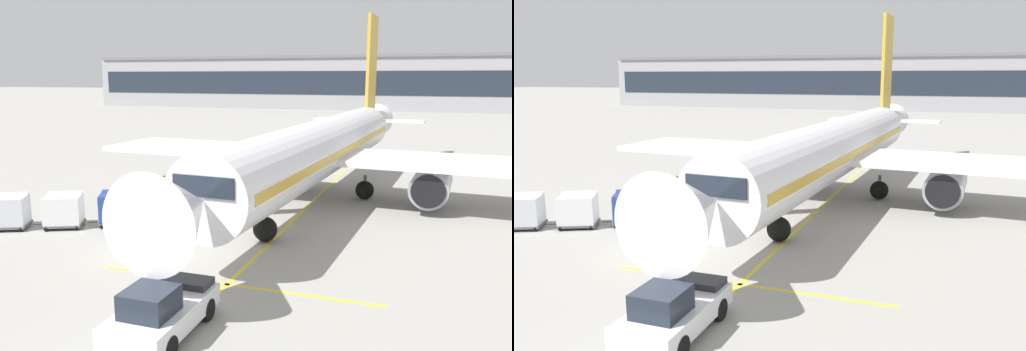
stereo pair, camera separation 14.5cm
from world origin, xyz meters
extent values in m
plane|color=#9E9B93|center=(0.00, 0.00, 0.00)|extent=(600.00, 600.00, 0.00)
cylinder|color=white|center=(5.26, 12.64, 3.51)|extent=(5.66, 31.92, 3.74)
cube|color=gold|center=(5.26, 12.64, 3.51)|extent=(5.62, 30.66, 0.45)
cone|color=white|center=(4.19, -5.08, 3.51)|extent=(3.77, 3.95, 3.55)
cone|color=white|center=(6.41, 31.47, 3.80)|extent=(3.54, 6.17, 3.18)
cube|color=white|center=(-2.96, 13.93, 2.95)|extent=(15.44, 7.25, 0.36)
cylinder|color=#93969E|center=(-1.86, 13.23, 1.61)|extent=(2.57, 4.26, 2.32)
cylinder|color=black|center=(-1.99, 11.12, 1.61)|extent=(1.97, 0.24, 1.97)
cube|color=white|center=(13.58, 12.92, 2.95)|extent=(15.44, 7.25, 0.36)
cylinder|color=#93969E|center=(12.41, 12.36, 1.61)|extent=(2.57, 4.26, 2.32)
cylinder|color=black|center=(12.28, 10.25, 1.61)|extent=(1.97, 0.24, 1.97)
cube|color=gold|center=(6.32, 29.98, 9.03)|extent=(0.51, 3.82, 9.53)
cube|color=white|center=(6.30, 29.68, 4.08)|extent=(10.39, 3.16, 0.20)
cube|color=#1E2633|center=(4.34, -2.47, 4.08)|extent=(2.72, 1.84, 0.82)
cylinder|color=#47474C|center=(4.68, 3.13, 1.13)|extent=(0.22, 0.22, 1.02)
sphere|color=black|center=(4.68, 3.13, 0.62)|extent=(1.25, 1.25, 1.25)
cylinder|color=#47474C|center=(2.56, 14.39, 1.13)|extent=(0.22, 0.22, 1.02)
sphere|color=black|center=(2.56, 14.39, 0.62)|extent=(1.25, 1.25, 1.25)
cylinder|color=#47474C|center=(8.16, 14.05, 1.13)|extent=(0.22, 0.22, 1.02)
sphere|color=black|center=(8.16, 14.05, 0.62)|extent=(1.25, 1.25, 1.25)
cube|color=gold|center=(0.88, 6.72, 0.50)|extent=(3.76, 2.91, 0.44)
cube|color=black|center=(-0.12, 6.64, 1.07)|extent=(0.78, 0.76, 0.70)
cylinder|color=#333338|center=(0.49, 6.94, 1.12)|extent=(0.08, 0.08, 0.80)
cube|color=gold|center=(1.96, 7.24, 1.76)|extent=(4.74, 2.90, 2.23)
cube|color=black|center=(1.96, 7.24, 1.85)|extent=(4.55, 2.71, 2.07)
cube|color=#333338|center=(2.15, 6.84, 1.88)|extent=(4.32, 2.12, 2.26)
cube|color=#333338|center=(1.77, 7.63, 1.88)|extent=(4.32, 2.12, 2.26)
cylinder|color=black|center=(2.27, 6.57, 0.28)|extent=(0.59, 0.42, 0.56)
cylinder|color=black|center=(1.63, 7.90, 0.28)|extent=(0.59, 0.42, 0.56)
cylinder|color=black|center=(0.13, 5.54, 0.28)|extent=(0.59, 0.42, 0.56)
cylinder|color=black|center=(-0.51, 6.87, 0.28)|extent=(0.59, 0.42, 0.56)
cube|color=#515156|center=(-1.74, 4.45, 0.21)|extent=(2.50, 2.31, 0.12)
cylinder|color=#4C4C51|center=(-2.96, 3.87, 0.20)|extent=(0.66, 0.37, 0.07)
cube|color=silver|center=(-1.74, 4.45, 1.02)|extent=(2.36, 2.18, 1.50)
cube|color=silver|center=(-1.92, 4.83, 1.54)|extent=(2.03, 1.54, 0.74)
cube|color=silver|center=(-2.61, 4.03, 1.02)|extent=(0.65, 1.31, 1.38)
sphere|color=black|center=(-2.76, 4.72, 0.15)|extent=(0.30, 0.30, 0.30)
sphere|color=black|center=(-2.17, 3.49, 0.15)|extent=(0.30, 0.30, 0.30)
sphere|color=black|center=(-1.32, 5.41, 0.15)|extent=(0.30, 0.30, 0.30)
sphere|color=black|center=(-0.73, 4.19, 0.15)|extent=(0.30, 0.30, 0.30)
cube|color=#515156|center=(-3.99, 3.16, 0.21)|extent=(2.50, 2.31, 0.12)
cylinder|color=#4C4C51|center=(-5.20, 2.58, 0.20)|extent=(0.66, 0.37, 0.07)
cube|color=navy|center=(-3.99, 3.16, 1.02)|extent=(2.36, 2.18, 1.50)
cube|color=navy|center=(-4.17, 3.53, 1.54)|extent=(2.03, 1.54, 0.74)
cube|color=silver|center=(-4.86, 2.74, 1.02)|extent=(0.65, 1.31, 1.38)
sphere|color=black|center=(-5.00, 3.43, 0.15)|extent=(0.30, 0.30, 0.30)
sphere|color=black|center=(-4.41, 2.20, 0.15)|extent=(0.30, 0.30, 0.30)
sphere|color=black|center=(-3.56, 4.12, 0.15)|extent=(0.30, 0.30, 0.30)
sphere|color=black|center=(-2.97, 2.90, 0.15)|extent=(0.30, 0.30, 0.30)
cube|color=#515156|center=(-6.52, 1.76, 0.21)|extent=(2.50, 2.31, 0.12)
cylinder|color=#4C4C51|center=(-7.74, 1.17, 0.20)|extent=(0.66, 0.37, 0.07)
cube|color=silver|center=(-6.52, 1.76, 1.02)|extent=(2.36, 2.18, 1.50)
cube|color=silver|center=(-6.70, 2.13, 1.54)|extent=(2.03, 1.54, 0.74)
cube|color=silver|center=(-7.39, 1.34, 1.02)|extent=(0.65, 1.31, 1.38)
sphere|color=black|center=(-7.54, 2.03, 0.15)|extent=(0.30, 0.30, 0.30)
sphere|color=black|center=(-6.95, 0.80, 0.15)|extent=(0.30, 0.30, 0.30)
sphere|color=black|center=(-6.10, 2.72, 0.15)|extent=(0.30, 0.30, 0.30)
sphere|color=black|center=(-5.51, 1.49, 0.15)|extent=(0.30, 0.30, 0.30)
cube|color=#515156|center=(-9.17, 0.55, 0.21)|extent=(2.50, 2.31, 0.12)
cube|color=silver|center=(-9.17, 0.55, 1.02)|extent=(2.36, 2.18, 1.50)
cube|color=silver|center=(-9.35, 0.92, 1.54)|extent=(2.03, 1.54, 0.74)
sphere|color=black|center=(-10.19, 0.81, 0.15)|extent=(0.30, 0.30, 0.30)
sphere|color=black|center=(-8.75, 1.51, 0.15)|extent=(0.30, 0.30, 0.30)
sphere|color=black|center=(-8.16, 0.28, 0.15)|extent=(0.30, 0.30, 0.30)
cube|color=silver|center=(4.62, -7.10, 0.68)|extent=(2.10, 4.40, 0.70)
cube|color=#1E2633|center=(4.62, -7.87, 1.43)|extent=(1.47, 1.54, 0.80)
cube|color=#28282D|center=(4.62, -5.45, 1.15)|extent=(1.79, 0.97, 0.24)
cylinder|color=black|center=(5.54, -5.73, 0.38)|extent=(0.28, 0.76, 0.76)
cylinder|color=black|center=(3.69, -5.73, 0.38)|extent=(0.28, 0.76, 0.76)
cylinder|color=black|center=(5.54, -8.46, 0.38)|extent=(0.28, 0.76, 0.76)
cylinder|color=black|center=(3.69, -8.46, 0.38)|extent=(0.28, 0.76, 0.76)
cylinder|color=#333847|center=(-1.13, 4.96, 0.43)|extent=(0.15, 0.15, 0.86)
cylinder|color=#333847|center=(-1.23, 5.10, 0.43)|extent=(0.15, 0.15, 0.86)
cube|color=yellow|center=(-1.18, 5.03, 1.15)|extent=(0.42, 0.45, 0.58)
cube|color=white|center=(-1.28, 4.96, 1.15)|extent=(0.21, 0.28, 0.08)
sphere|color=brown|center=(-1.18, 5.03, 1.56)|extent=(0.21, 0.21, 0.21)
sphere|color=yellow|center=(-1.18, 5.03, 1.63)|extent=(0.23, 0.23, 0.23)
cylinder|color=yellow|center=(-1.04, 4.83, 1.10)|extent=(0.09, 0.09, 0.56)
cylinder|color=yellow|center=(-1.32, 5.23, 1.10)|extent=(0.09, 0.09, 0.56)
cylinder|color=black|center=(0.14, 4.94, 0.43)|extent=(0.15, 0.15, 0.86)
cylinder|color=black|center=(0.00, 4.83, 0.43)|extent=(0.15, 0.15, 0.86)
cube|color=yellow|center=(0.07, 4.88, 1.15)|extent=(0.45, 0.42, 0.58)
cube|color=white|center=(0.14, 4.78, 1.15)|extent=(0.28, 0.21, 0.08)
sphere|color=brown|center=(0.07, 4.88, 1.56)|extent=(0.21, 0.21, 0.21)
sphere|color=yellow|center=(0.07, 4.88, 1.63)|extent=(0.23, 0.23, 0.23)
cylinder|color=yellow|center=(0.26, 5.02, 1.10)|extent=(0.09, 0.09, 0.56)
cylinder|color=yellow|center=(-0.12, 4.74, 1.10)|extent=(0.09, 0.09, 0.56)
cylinder|color=#514C42|center=(1.52, 5.69, 0.43)|extent=(0.15, 0.15, 0.86)
cylinder|color=#514C42|center=(1.35, 5.77, 0.43)|extent=(0.15, 0.15, 0.86)
cube|color=yellow|center=(1.44, 5.73, 1.15)|extent=(0.44, 0.37, 0.58)
cube|color=white|center=(1.39, 5.62, 1.15)|extent=(0.32, 0.15, 0.08)
sphere|color=#9E7051|center=(1.44, 5.73, 1.56)|extent=(0.21, 0.21, 0.21)
sphere|color=yellow|center=(1.44, 5.73, 1.63)|extent=(0.23, 0.23, 0.23)
cylinder|color=yellow|center=(1.66, 5.63, 1.10)|extent=(0.09, 0.09, 0.56)
cylinder|color=yellow|center=(1.22, 5.83, 1.10)|extent=(0.09, 0.09, 0.56)
cube|color=black|center=(-3.00, 12.07, 0.03)|extent=(0.68, 0.68, 0.05)
cone|color=orange|center=(-3.00, 12.07, 0.41)|extent=(0.54, 0.54, 0.71)
cylinder|color=white|center=(-3.00, 12.07, 0.44)|extent=(0.30, 0.30, 0.09)
cube|color=black|center=(-3.39, 9.84, 0.03)|extent=(0.59, 0.59, 0.05)
cone|color=orange|center=(-3.39, 9.84, 0.36)|extent=(0.47, 0.47, 0.62)
cylinder|color=white|center=(-3.39, 9.84, 0.39)|extent=(0.26, 0.26, 0.07)
cube|color=black|center=(-1.69, 9.53, 0.03)|extent=(0.69, 0.69, 0.05)
cone|color=orange|center=(-1.69, 9.53, 0.41)|extent=(0.55, 0.55, 0.73)
cylinder|color=white|center=(-1.69, 9.53, 0.45)|extent=(0.30, 0.30, 0.09)
cube|color=yellow|center=(5.01, 12.64, 0.00)|extent=(0.20, 110.00, 0.01)
cube|color=yellow|center=(5.26, -2.68, 0.00)|extent=(12.00, 0.20, 0.01)
cube|color=#939399|center=(-13.52, 113.43, 6.28)|extent=(127.65, 17.07, 12.56)
cube|color=#1E2633|center=(-13.52, 104.85, 6.59)|extent=(123.82, 0.10, 5.65)
cube|color=slate|center=(-13.52, 111.73, 12.91)|extent=(126.37, 14.51, 0.70)
camera|label=1|loc=(12.60, -20.78, 8.20)|focal=36.45mm
camera|label=2|loc=(12.74, -20.73, 8.20)|focal=36.45mm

